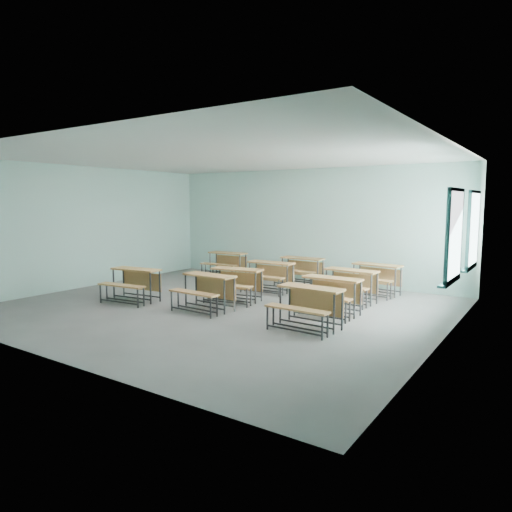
# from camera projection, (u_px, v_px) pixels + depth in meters

# --- Properties ---
(room) EXTENTS (9.04, 8.04, 3.24)m
(room) POSITION_uv_depth(u_px,v_px,m) (226.00, 233.00, 9.67)
(room) COLOR slate
(room) RESTS_ON ground
(desk_unit_r0c0) EXTENTS (1.28, 0.93, 0.75)m
(desk_unit_r0c0) POSITION_uv_depth(u_px,v_px,m) (133.00, 280.00, 10.38)
(desk_unit_r0c0) COLOR #A5703B
(desk_unit_r0c0) RESTS_ON ground
(desk_unit_r0c1) EXTENTS (1.23, 0.86, 0.75)m
(desk_unit_r0c1) POSITION_uv_depth(u_px,v_px,m) (206.00, 287.00, 9.53)
(desk_unit_r0c1) COLOR #A5703B
(desk_unit_r0c1) RESTS_ON ground
(desk_unit_r0c2) EXTENTS (1.23, 0.86, 0.75)m
(desk_unit_r0c2) POSITION_uv_depth(u_px,v_px,m) (308.00, 301.00, 8.12)
(desk_unit_r0c2) COLOR #A5703B
(desk_unit_r0c2) RESTS_ON ground
(desk_unit_r1c1) EXTENTS (1.29, 0.96, 0.75)m
(desk_unit_r1c1) POSITION_uv_depth(u_px,v_px,m) (235.00, 280.00, 10.39)
(desk_unit_r1c1) COLOR #A5703B
(desk_unit_r1c1) RESTS_ON ground
(desk_unit_r1c2) EXTENTS (1.20, 0.82, 0.75)m
(desk_unit_r1c2) POSITION_uv_depth(u_px,v_px,m) (330.00, 290.00, 9.14)
(desk_unit_r1c2) COLOR #A5703B
(desk_unit_r1c2) RESTS_ON ground
(desk_unit_r2c1) EXTENTS (1.22, 0.84, 0.75)m
(desk_unit_r2c1) POSITION_uv_depth(u_px,v_px,m) (269.00, 272.00, 11.54)
(desk_unit_r2c1) COLOR #A5703B
(desk_unit_r2c1) RESTS_ON ground
(desk_unit_r2c2) EXTENTS (1.25, 0.88, 0.75)m
(desk_unit_r2c2) POSITION_uv_depth(u_px,v_px,m) (349.00, 281.00, 10.23)
(desk_unit_r2c2) COLOR #A5703B
(desk_unit_r2c2) RESTS_ON ground
(desk_unit_r3c0) EXTENTS (1.23, 0.85, 0.75)m
(desk_unit_r3c0) POSITION_uv_depth(u_px,v_px,m) (226.00, 261.00, 13.74)
(desk_unit_r3c0) COLOR #A5703B
(desk_unit_r3c0) RESTS_ON ground
(desk_unit_r3c1) EXTENTS (1.20, 0.81, 0.75)m
(desk_unit_r3c1) POSITION_uv_depth(u_px,v_px,m) (300.00, 267.00, 12.46)
(desk_unit_r3c1) COLOR #A5703B
(desk_unit_r3c1) RESTS_ON ground
(desk_unit_r3c2) EXTENTS (1.28, 0.94, 0.75)m
(desk_unit_r3c2) POSITION_uv_depth(u_px,v_px,m) (375.00, 274.00, 11.14)
(desk_unit_r3c2) COLOR #A5703B
(desk_unit_r3c2) RESTS_ON ground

